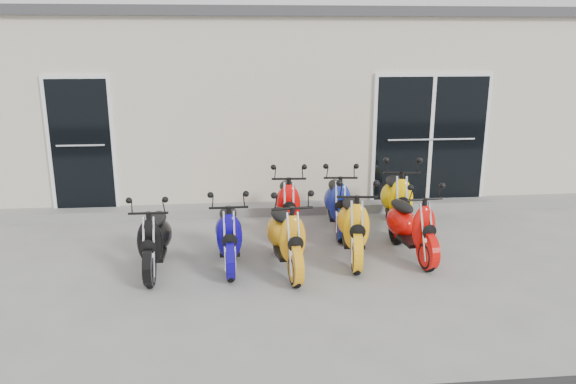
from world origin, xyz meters
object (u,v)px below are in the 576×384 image
at_px(scooter_front_red, 412,217).
at_px(scooter_back_red, 288,196).
at_px(scooter_back_blue, 338,195).
at_px(scooter_front_orange_b, 354,216).
at_px(scooter_front_black, 154,231).
at_px(scooter_back_yellow, 397,191).
at_px(scooter_front_blue, 229,225).
at_px(scooter_front_orange_a, 286,227).

bearing_deg(scooter_front_red, scooter_back_red, 136.30).
bearing_deg(scooter_back_blue, scooter_front_orange_b, -84.78).
relative_size(scooter_front_orange_b, scooter_back_red, 1.03).
height_order(scooter_front_black, scooter_back_yellow, scooter_back_yellow).
distance_m(scooter_front_black, scooter_front_blue, 0.93).
relative_size(scooter_front_red, scooter_back_yellow, 0.91).
bearing_deg(scooter_front_orange_a, scooter_back_blue, 50.99).
height_order(scooter_front_red, scooter_back_red, scooter_back_red).
xyz_separation_m(scooter_front_orange_b, scooter_back_yellow, (0.90, 1.07, 0.02)).
height_order(scooter_front_blue, scooter_back_red, scooter_back_red).
bearing_deg(scooter_back_yellow, scooter_front_orange_b, -121.72).
bearing_deg(scooter_back_blue, scooter_front_black, -147.44).
relative_size(scooter_back_red, scooter_back_blue, 1.01).
bearing_deg(scooter_front_blue, scooter_back_blue, 35.30).
relative_size(scooter_front_orange_a, scooter_front_orange_b, 0.97).
distance_m(scooter_front_orange_b, scooter_back_red, 1.36).
distance_m(scooter_front_blue, scooter_front_orange_a, 0.75).
bearing_deg(scooter_back_red, scooter_front_orange_b, -52.60).
height_order(scooter_front_orange_b, scooter_back_blue, scooter_front_orange_b).
distance_m(scooter_front_orange_b, scooter_back_blue, 1.14).
distance_m(scooter_front_orange_a, scooter_back_blue, 1.73).
bearing_deg(scooter_front_orange_b, scooter_front_orange_a, -154.02).
xyz_separation_m(scooter_front_orange_a, scooter_back_blue, (0.92, 1.46, -0.00)).
bearing_deg(scooter_front_black, scooter_front_orange_b, 4.96).
relative_size(scooter_back_red, scooter_back_yellow, 0.93).
xyz_separation_m(scooter_front_black, scooter_back_red, (1.81, 1.33, 0.03)).
height_order(scooter_back_red, scooter_back_yellow, scooter_back_yellow).
bearing_deg(scooter_front_orange_b, scooter_back_blue, 96.92).
height_order(scooter_front_orange_a, scooter_back_blue, scooter_front_orange_a).
xyz_separation_m(scooter_front_blue, scooter_back_red, (0.88, 1.23, 0.02)).
xyz_separation_m(scooter_front_blue, scooter_front_red, (2.43, 0.07, 0.01)).
bearing_deg(scooter_front_orange_b, scooter_back_yellow, 56.91).
bearing_deg(scooter_back_yellow, scooter_front_blue, -147.04).
bearing_deg(scooter_back_yellow, scooter_front_black, -151.68).
height_order(scooter_back_red, scooter_back_blue, scooter_back_red).
bearing_deg(scooter_front_red, scooter_front_orange_a, -176.99).
height_order(scooter_front_black, scooter_front_orange_b, scooter_front_orange_b).
bearing_deg(scooter_back_blue, scooter_front_blue, -137.92).
bearing_deg(scooter_front_red, scooter_back_yellow, 77.14).
bearing_deg(scooter_front_orange_b, scooter_front_black, -168.82).
height_order(scooter_front_black, scooter_back_blue, scooter_back_blue).
relative_size(scooter_front_orange_a, scooter_back_blue, 1.01).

